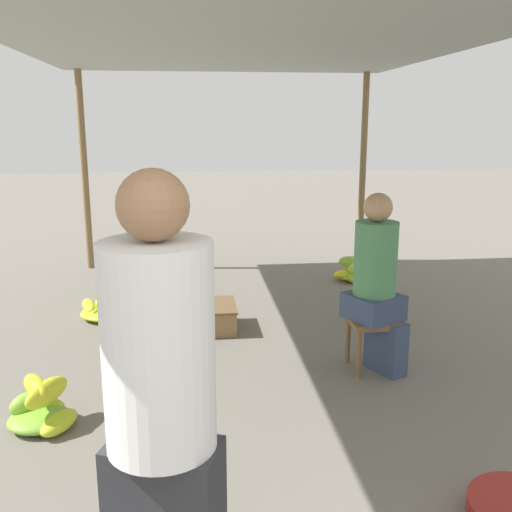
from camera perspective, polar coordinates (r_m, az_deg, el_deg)
The scene contains 12 objects.
canopy_post_back_left at distance 7.19m, azimuth -16.77°, elevation 8.04°, with size 0.08×0.08×2.36m, color olive.
canopy_post_back_right at distance 7.40m, azimuth 10.63°, elevation 8.50°, with size 0.08×0.08×2.36m, color olive.
canopy_tarp at distance 4.36m, azimuth -0.56°, elevation 21.44°, with size 3.83×5.93×0.04m, color #9EA399.
vendor_foreground at distance 1.88m, azimuth -9.41°, elevation -15.80°, with size 0.44×0.44×1.63m.
stool at distance 4.21m, azimuth 11.54°, elevation -7.08°, with size 0.34×0.34×0.39m.
vendor_seated at distance 4.10m, azimuth 12.02°, elevation -2.48°, with size 0.46×0.46×1.29m.
banana_pile_left_0 at distance 3.71m, azimuth -20.65°, elevation -14.07°, with size 0.46×0.43×0.30m.
banana_pile_left_1 at distance 5.45m, azimuth -14.48°, elevation -5.16°, with size 0.62×0.56×0.25m.
banana_pile_left_2 at distance 6.11m, azimuth -12.21°, elevation -2.56°, with size 0.40×0.39×0.29m.
banana_pile_right_0 at distance 5.30m, azimuth 11.81°, elevation -5.38°, with size 0.44×0.33×0.23m.
banana_pile_right_1 at distance 6.57m, azimuth 9.78°, elevation -1.59°, with size 0.53×0.40×0.28m.
crate_near at distance 5.00m, azimuth -4.89°, elevation -6.06°, with size 0.50×0.50×0.22m.
Camera 1 is at (-0.45, -1.22, 1.75)m, focal length 40.00 mm.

